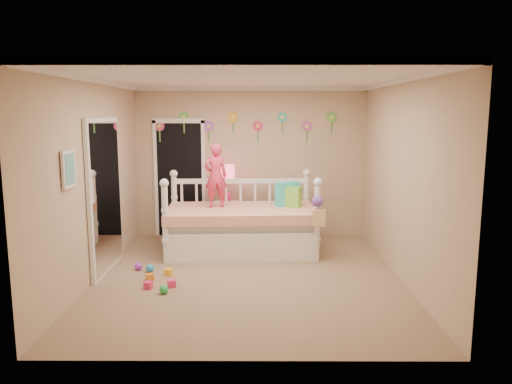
{
  "coord_description": "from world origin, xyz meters",
  "views": [
    {
      "loc": [
        0.13,
        -6.25,
        2.16
      ],
      "look_at": [
        0.1,
        0.6,
        1.05
      ],
      "focal_mm": 34.21,
      "sensor_mm": 36.0,
      "label": 1
    }
  ],
  "objects_px": {
    "daybed": "(241,212)",
    "nightstand": "(227,221)",
    "table_lamp": "(226,178)",
    "child": "(216,176)"
  },
  "relations": [
    {
      "from": "table_lamp",
      "to": "child",
      "type": "bearing_deg",
      "value": -100.4
    },
    {
      "from": "daybed",
      "to": "nightstand",
      "type": "relative_size",
      "value": 3.48
    },
    {
      "from": "nightstand",
      "to": "table_lamp",
      "type": "distance_m",
      "value": 0.75
    },
    {
      "from": "nightstand",
      "to": "table_lamp",
      "type": "bearing_deg",
      "value": 97.79
    },
    {
      "from": "daybed",
      "to": "nightstand",
      "type": "xyz_separation_m",
      "value": [
        -0.27,
        0.72,
        -0.3
      ]
    },
    {
      "from": "child",
      "to": "table_lamp",
      "type": "relative_size",
      "value": 1.58
    },
    {
      "from": "daybed",
      "to": "child",
      "type": "height_order",
      "value": "child"
    },
    {
      "from": "child",
      "to": "nightstand",
      "type": "xyz_separation_m",
      "value": [
        0.12,
        0.66,
        -0.86
      ]
    },
    {
      "from": "nightstand",
      "to": "child",
      "type": "bearing_deg",
      "value": -106.64
    },
    {
      "from": "daybed",
      "to": "table_lamp",
      "type": "relative_size",
      "value": 3.72
    }
  ]
}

